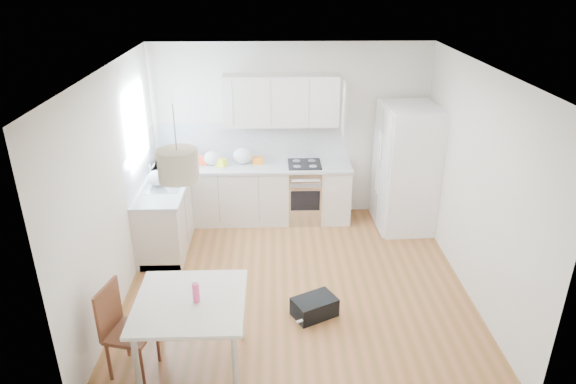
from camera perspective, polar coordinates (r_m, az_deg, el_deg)
The scene contains 29 objects.
floor at distance 6.64m, azimuth 0.93°, elevation -10.00°, with size 4.20×4.20×0.00m, color brown.
ceiling at distance 5.60m, azimuth 1.11°, elevation 13.57°, with size 4.20×4.20×0.00m, color white.
wall_back at distance 7.96m, azimuth 0.32°, elevation 6.73°, with size 4.20×4.20×0.00m, color beige.
wall_left at distance 6.26m, azimuth -18.57°, elevation 0.50°, with size 4.20×4.20×0.00m, color beige.
wall_right at distance 6.44m, azimuth 20.03°, elevation 0.94°, with size 4.20×4.20×0.00m, color beige.
window_glassblock at distance 7.17m, azimuth -16.46°, elevation 7.11°, with size 0.02×1.00×1.00m, color #BFE0F9.
cabinets_back at distance 8.01m, azimuth -3.92°, elevation -0.20°, with size 3.00×0.60×0.88m, color beige.
cabinets_left at distance 7.61m, azimuth -13.14°, elevation -2.15°, with size 0.60×1.80×0.88m, color beige.
counter_back at distance 7.83m, azimuth -4.01°, elevation 2.88°, with size 3.02×0.64×0.04m, color #B4B7B9.
counter_left at distance 7.43m, azimuth -13.47°, elevation 1.04°, with size 0.64×1.82×0.04m, color #B4B7B9.
backsplash_back at distance 8.00m, azimuth -4.00°, elevation 5.71°, with size 3.00×0.01×0.58m, color white.
backsplash_left at distance 7.38m, azimuth -15.93°, elevation 3.22°, with size 0.01×1.80×0.58m, color white.
upper_cabinets at distance 7.66m, azimuth -0.77°, elevation 10.12°, with size 1.70×0.32×0.75m, color beige.
range_oven at distance 8.01m, azimuth 1.80°, elevation -0.13°, with size 0.50×0.61×0.88m, color #BABCBF, non-canonical shape.
sink at distance 7.37m, azimuth -13.55°, elevation 1.00°, with size 0.50×0.80×0.16m, color #BABCBF, non-canonical shape.
refrigerator at distance 7.83m, azimuth 13.10°, elevation 2.60°, with size 0.89×0.94×1.88m, color white, non-canonical shape.
dining_table at distance 5.07m, azimuth -10.77°, elevation -12.60°, with size 1.04×1.04×0.82m.
dining_chair at distance 5.34m, azimuth -17.08°, elevation -14.56°, with size 0.40×0.40×0.96m, color #4E2817, non-canonical shape.
drink_bottle at distance 4.93m, azimuth -10.20°, elevation -10.75°, with size 0.07×0.07×0.23m, color #F7448A.
gym_bag at distance 6.04m, azimuth 2.96°, elevation -12.63°, with size 0.48×0.32×0.22m, color black.
pendant_lamp at distance 4.38m, azimuth -12.12°, elevation 2.95°, with size 0.34×0.34×0.27m, color beige.
grocery_bag_a at distance 7.91m, azimuth -11.22°, elevation 3.69°, with size 0.24×0.21×0.22m, color white.
grocery_bag_b at distance 7.84m, azimuth -8.40°, elevation 3.75°, with size 0.25×0.22×0.23m, color white.
grocery_bag_c at distance 7.85m, azimuth -5.08°, elevation 4.05°, with size 0.28×0.24×0.26m, color white.
grocery_bag_d at distance 7.54m, azimuth -13.15°, elevation 2.31°, with size 0.20×0.17×0.18m, color white.
grocery_bag_e at distance 7.26m, azimuth -14.38°, elevation 1.53°, with size 0.25×0.21×0.22m, color white.
snack_orange at distance 7.85m, azimuth -3.38°, elevation 3.50°, with size 0.15×0.09×0.10m, color orange.
snack_yellow at distance 7.81m, azimuth -7.54°, elevation 3.29°, with size 0.17×0.11×0.12m, color yellow.
snack_red at distance 7.93m, azimuth -9.41°, elevation 3.49°, with size 0.17×0.11×0.12m, color red.
Camera 1 is at (-0.27, -5.50, 3.71)m, focal length 32.00 mm.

